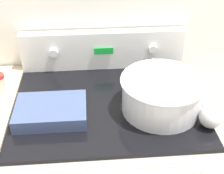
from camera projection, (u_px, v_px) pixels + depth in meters
kitchen_wall at (102, 5)px, 1.43m from camera, size 8.00×0.05×2.50m
control_panel at (103, 50)px, 1.49m from camera, size 0.77×0.07×0.19m
mixing_bowl at (162, 93)px, 1.22m from camera, size 0.33×0.33×0.14m
casserole_dish at (51, 110)px, 1.21m from camera, size 0.27×0.19×0.05m
ladle at (210, 116)px, 1.16m from camera, size 0.09×0.31×0.09m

